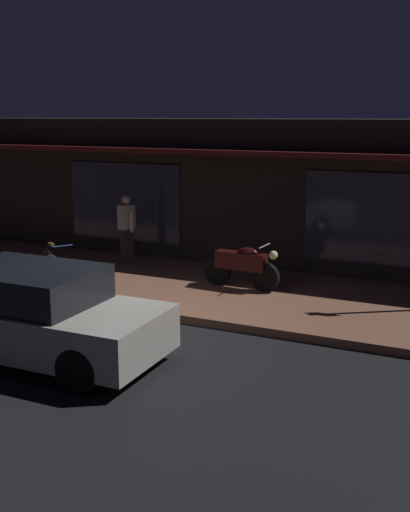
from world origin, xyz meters
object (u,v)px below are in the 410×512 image
Objects in this scene: motorcycle at (242,265)px; person_photographer at (127,228)px; parked_car_near at (33,314)px; bicycle_parked at (57,267)px.

person_photographer is (-3.38, 0.91, 0.38)m from motorcycle.
parked_car_near is (-1.64, -4.58, 0.06)m from motorcycle.
person_photographer reaches higher than bicycle_parked.
person_photographer is at bearing 107.64° from parked_car_near.
motorcycle is 1.18× the size of bicycle_parked.
motorcycle is 3.98m from bicycle_parked.
bicycle_parked is 0.87× the size of person_photographer.
bicycle_parked is at bearing -160.01° from motorcycle.
motorcycle reaches higher than bicycle_parked.
motorcycle is 4.87m from parked_car_near.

